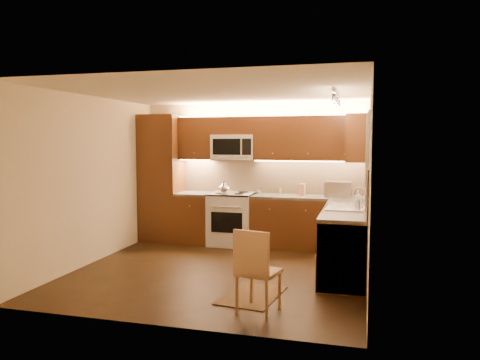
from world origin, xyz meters
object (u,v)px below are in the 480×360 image
(dining_chair, at_px, (259,270))
(knife_block, at_px, (302,189))
(stove, at_px, (232,219))
(sink, at_px, (346,202))
(kettle, at_px, (225,187))
(soap_bottle, at_px, (358,198))
(toaster_oven, at_px, (339,189))
(microwave, at_px, (234,147))

(dining_chair, bearing_deg, knife_block, 101.74)
(stove, bearing_deg, dining_chair, -68.94)
(sink, xyz_separation_m, knife_block, (-0.78, 1.29, 0.02))
(stove, bearing_deg, kettle, -106.41)
(sink, relative_size, soap_bottle, 3.92)
(sink, height_order, dining_chair, sink)
(kettle, distance_m, knife_block, 1.34)
(toaster_oven, xyz_separation_m, soap_bottle, (0.33, -0.97, -0.02))
(sink, xyz_separation_m, toaster_oven, (-0.17, 1.20, 0.05))
(stove, bearing_deg, toaster_oven, 2.20)
(kettle, relative_size, soap_bottle, 1.08)
(toaster_oven, relative_size, dining_chair, 0.47)
(sink, distance_m, toaster_oven, 1.21)
(microwave, xyz_separation_m, sink, (2.00, -1.26, -0.74))
(stove, relative_size, knife_block, 4.71)
(soap_bottle, bearing_deg, knife_block, 128.92)
(stove, bearing_deg, sink, -29.36)
(stove, relative_size, microwave, 1.21)
(microwave, height_order, soap_bottle, microwave)
(microwave, bearing_deg, toaster_oven, -2.02)
(sink, height_order, knife_block, knife_block)
(sink, bearing_deg, stove, 150.64)
(sink, height_order, kettle, kettle)
(stove, height_order, kettle, kettle)
(sink, bearing_deg, knife_block, 121.26)
(kettle, bearing_deg, dining_chair, -69.06)
(kettle, bearing_deg, knife_block, 14.22)
(stove, distance_m, toaster_oven, 1.92)
(toaster_oven, relative_size, soap_bottle, 1.96)
(sink, distance_m, dining_chair, 2.15)
(toaster_oven, bearing_deg, microwave, -178.59)
(microwave, height_order, toaster_oven, microwave)
(toaster_oven, bearing_deg, kettle, -167.73)
(microwave, bearing_deg, stove, -90.00)
(soap_bottle, xyz_separation_m, dining_chair, (-0.99, -2.14, -0.55))
(dining_chair, bearing_deg, microwave, 122.78)
(kettle, xyz_separation_m, dining_chair, (1.24, -2.82, -0.58))
(stove, relative_size, dining_chair, 1.01)
(microwave, relative_size, kettle, 3.20)
(microwave, height_order, sink, microwave)
(stove, distance_m, soap_bottle, 2.40)
(microwave, bearing_deg, soap_bottle, -25.70)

